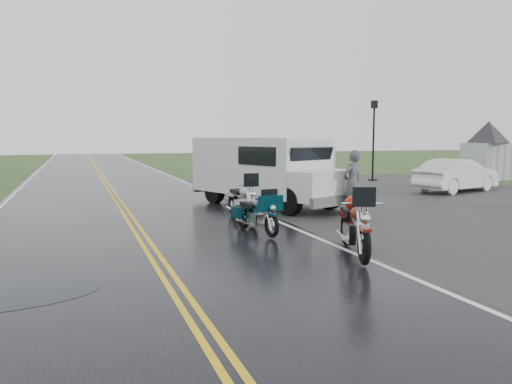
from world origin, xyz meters
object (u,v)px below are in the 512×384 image
Objects in this scene: motorcycle_red at (365,231)px; lamp_post_far_right at (373,141)px; sedan_white at (456,176)px; van_white at (290,176)px; motorcycle_teal at (272,216)px; person_at_van at (352,184)px; visitor_center at (488,136)px; motorcycle_silver at (253,202)px.

lamp_post_far_right is at bearing 76.14° from motorcycle_red.
van_white is at bearing 94.98° from sedan_white.
motorcycle_teal is (-0.66, 2.85, -0.13)m from motorcycle_red.
person_at_van is 12.20m from lamp_post_far_right.
motorcycle_teal is 0.98× the size of person_at_van.
visitor_center is at bearing -9.69° from lamp_post_far_right.
visitor_center reaches higher than motorcycle_teal.
motorcycle_teal is 12.81m from sedan_white.
visitor_center is 19.65m from motorcycle_silver.
van_white is 9.90m from sedan_white.
motorcycle_silver is 15.02m from lamp_post_far_right.
motorcycle_red is 0.39× the size of van_white.
person_at_van is at bearing -42.77° from van_white.
motorcycle_red reaches higher than motorcycle_teal.
van_white is 3.11× the size of person_at_van.
person_at_van is 8.58m from sedan_white.
motorcycle_red is at bearing -139.88° from visitor_center.
motorcycle_silver is at bearing -161.97° from van_white.
motorcycle_red is 13.96m from sedan_white.
visitor_center is at bearing 23.19° from motorcycle_teal.
sedan_white is 5.93m from lamp_post_far_right.
lamp_post_far_right is (10.62, 12.23, 1.58)m from motorcycle_teal.
motorcycle_teal is 0.45× the size of sedan_white.
sedan_white is (11.04, 6.50, 0.13)m from motorcycle_teal.
sedan_white is at bearing -171.23° from person_at_van.
motorcycle_red is at bearing 116.41° from sedan_white.
motorcycle_red is 4.48m from motorcycle_silver.
motorcycle_silver is at bearing -150.96° from visitor_center.
visitor_center is at bearing 5.42° from van_white.
person_at_van is at bearing 80.92° from motorcycle_red.
motorcycle_teal is at bearing -130.97° from lamp_post_far_right.
sedan_white is (-6.18, -4.60, -1.71)m from visitor_center.
van_white is at bearing 98.78° from motorcycle_red.
van_white is at bearing -152.37° from visitor_center.
visitor_center reaches higher than person_at_van.
motorcycle_silver is at bearing 116.76° from motorcycle_red.
motorcycle_teal is at bearing 122.72° from motorcycle_red.
motorcycle_silver is 3.51m from person_at_van.
lamp_post_far_right is (9.96, 15.08, 1.44)m from motorcycle_red.
sedan_white is at bearing 61.60° from motorcycle_red.
lamp_post_far_right is (-0.42, 5.73, 1.45)m from sedan_white.
motorcycle_red is 2.93m from motorcycle_teal.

